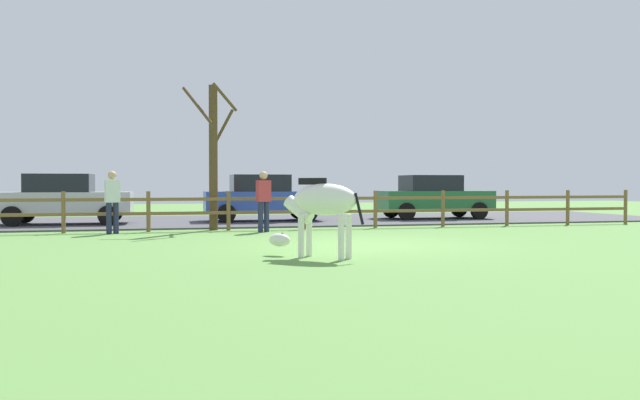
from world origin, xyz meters
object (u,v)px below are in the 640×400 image
object	(u,v)px
parked_car_blue	(263,197)
visitor_left_of_tree	(264,199)
crow_on_grass	(279,236)
parked_car_silver	(64,199)
visitor_right_of_tree	(112,199)
zebra	(320,205)
bare_tree	(213,153)
parked_car_green	(433,197)

from	to	relation	value
parked_car_blue	visitor_left_of_tree	world-z (taller)	visitor_left_of_tree
crow_on_grass	parked_car_silver	xyz separation A→B (m)	(-5.44, 7.12, 0.72)
crow_on_grass	parked_car_silver	distance (m)	8.99
visitor_right_of_tree	visitor_left_of_tree	bearing A→B (deg)	-5.00
zebra	parked_car_blue	distance (m)	10.83
visitor_left_of_tree	bare_tree	bearing A→B (deg)	139.36
crow_on_grass	parked_car_blue	bearing A→B (deg)	83.41
parked_car_green	visitor_left_of_tree	distance (m)	8.18
zebra	visitor_left_of_tree	bearing A→B (deg)	89.77
parked_car_silver	bare_tree	bearing A→B (deg)	-35.13
parked_car_silver	visitor_left_of_tree	bearing A→B (deg)	-36.43
parked_car_silver	parked_car_blue	size ratio (longest dim) A/B	1.01
parked_car_green	visitor_left_of_tree	world-z (taller)	visitor_left_of_tree
zebra	visitor_right_of_tree	size ratio (longest dim) A/B	0.93
bare_tree	parked_car_silver	xyz separation A→B (m)	(-4.34, 3.05, -1.33)
crow_on_grass	parked_car_green	world-z (taller)	parked_car_green
parked_car_silver	parked_car_blue	world-z (taller)	same
parked_car_green	visitor_right_of_tree	bearing A→B (deg)	-159.53
parked_car_silver	parked_car_blue	bearing A→B (deg)	2.91
zebra	parked_car_silver	distance (m)	11.86
bare_tree	parked_car_green	distance (m)	8.90
bare_tree	visitor_right_of_tree	xyz separation A→B (m)	(-2.68, -0.73, -1.27)
parked_car_blue	visitor_right_of_tree	size ratio (longest dim) A/B	2.46
parked_car_blue	parked_car_silver	bearing A→B (deg)	-177.09
parked_car_silver	visitor_right_of_tree	size ratio (longest dim) A/B	2.47
parked_car_silver	visitor_right_of_tree	world-z (taller)	visitor_right_of_tree
bare_tree	zebra	world-z (taller)	bare_tree
parked_car_green	visitor_right_of_tree	distance (m)	11.56
zebra	visitor_right_of_tree	bearing A→B (deg)	120.18
visitor_left_of_tree	visitor_right_of_tree	distance (m)	3.94
zebra	visitor_left_of_tree	world-z (taller)	visitor_left_of_tree
zebra	parked_car_silver	size ratio (longest dim) A/B	0.38
zebra	crow_on_grass	xyz separation A→B (m)	(-0.12, 3.36, -0.80)
crow_on_grass	parked_car_green	xyz separation A→B (m)	(7.05, 7.38, 0.72)
crow_on_grass	visitor_right_of_tree	xyz separation A→B (m)	(-3.78, 3.34, 0.78)
parked_car_silver	visitor_right_of_tree	xyz separation A→B (m)	(1.66, -3.78, 0.06)
parked_car_green	visitor_left_of_tree	size ratio (longest dim) A/B	2.47
parked_car_silver	parked_car_green	distance (m)	12.49
parked_car_silver	zebra	bearing A→B (deg)	-62.06
parked_car_blue	visitor_left_of_tree	xyz separation A→B (m)	(-0.71, -4.44, 0.06)
zebra	bare_tree	bearing A→B (deg)	99.33
parked_car_green	crow_on_grass	bearing A→B (deg)	-133.68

